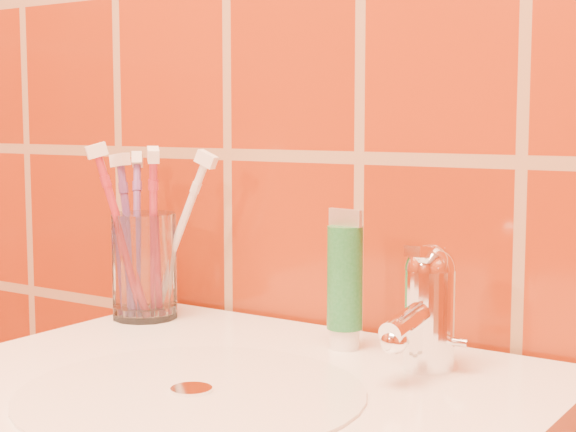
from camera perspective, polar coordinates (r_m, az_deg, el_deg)
The scene contains 8 objects.
glass_tumbler at distance 1.05m, azimuth -9.28°, elevation -3.20°, with size 0.08×0.08×0.12m, color white.
toothpaste_tube at distance 0.90m, azimuth 3.69°, elevation -4.40°, with size 0.04×0.04×0.14m.
faucet at distance 0.83m, azimuth 9.00°, elevation -5.59°, with size 0.05×0.11×0.12m.
toothbrush_0 at distance 1.08m, azimuth -9.75°, elevation -1.19°, with size 0.07×0.08×0.20m, color #6E418C, non-canonical shape.
toothbrush_1 at distance 1.03m, azimuth -8.68°, elevation -1.29°, with size 0.06×0.05×0.21m, color #A5233A, non-canonical shape.
toothbrush_2 at distance 1.03m, azimuth -10.68°, elevation -1.16°, with size 0.06×0.07×0.21m, color #A12230, non-canonical shape.
toothbrush_3 at distance 1.04m, azimuth -7.16°, elevation -1.37°, with size 0.10×0.04×0.20m, color silver, non-canonical shape.
toothbrush_4 at distance 1.05m, azimuth -10.23°, elevation -1.36°, with size 0.05×0.03×0.20m, color #6D4390, non-canonical shape.
Camera 1 is at (0.48, 0.35, 1.08)m, focal length 55.00 mm.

